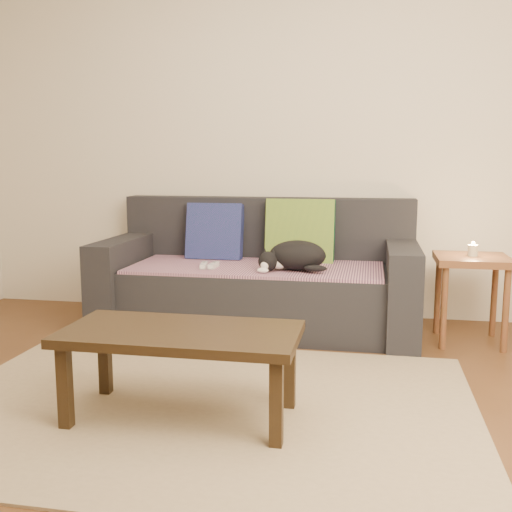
# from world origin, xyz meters

# --- Properties ---
(ground) EXTENTS (4.50, 4.50, 0.00)m
(ground) POSITION_xyz_m (0.00, 0.00, 0.00)
(ground) COLOR brown
(ground) RESTS_ON ground
(back_wall) EXTENTS (4.50, 0.04, 2.60)m
(back_wall) POSITION_xyz_m (0.00, 2.00, 1.30)
(back_wall) COLOR beige
(back_wall) RESTS_ON ground
(sofa) EXTENTS (2.10, 0.94, 0.87)m
(sofa) POSITION_xyz_m (0.00, 1.57, 0.31)
(sofa) COLOR #232328
(sofa) RESTS_ON ground
(throw_blanket) EXTENTS (1.66, 0.74, 0.02)m
(throw_blanket) POSITION_xyz_m (0.00, 1.48, 0.43)
(throw_blanket) COLOR #412547
(throw_blanket) RESTS_ON sofa
(cushion_navy) EXTENTS (0.40, 0.18, 0.41)m
(cushion_navy) POSITION_xyz_m (-0.35, 1.74, 0.63)
(cushion_navy) COLOR #12264F
(cushion_navy) RESTS_ON throw_blanket
(cushion_green) EXTENTS (0.47, 0.19, 0.49)m
(cushion_green) POSITION_xyz_m (0.26, 1.74, 0.63)
(cushion_green) COLOR #0B462B
(cushion_green) RESTS_ON throw_blanket
(cat) EXTENTS (0.45, 0.33, 0.19)m
(cat) POSITION_xyz_m (0.27, 1.36, 0.53)
(cat) COLOR black
(cat) RESTS_ON throw_blanket
(wii_remote_a) EXTENTS (0.06, 0.15, 0.03)m
(wii_remote_a) POSITION_xyz_m (-0.33, 1.34, 0.46)
(wii_remote_a) COLOR white
(wii_remote_a) RESTS_ON throw_blanket
(wii_remote_b) EXTENTS (0.04, 0.15, 0.03)m
(wii_remote_b) POSITION_xyz_m (-0.26, 1.35, 0.46)
(wii_remote_b) COLOR white
(wii_remote_b) RESTS_ON throw_blanket
(side_table) EXTENTS (0.44, 0.44, 0.55)m
(side_table) POSITION_xyz_m (1.36, 1.45, 0.45)
(side_table) COLOR brown
(side_table) RESTS_ON ground
(candle) EXTENTS (0.06, 0.06, 0.09)m
(candle) POSITION_xyz_m (1.36, 1.45, 0.59)
(candle) COLOR beige
(candle) RESTS_ON side_table
(rug) EXTENTS (2.50, 1.80, 0.01)m
(rug) POSITION_xyz_m (0.00, 0.15, 0.01)
(rug) COLOR tan
(rug) RESTS_ON ground
(coffee_table) EXTENTS (1.02, 0.51, 0.41)m
(coffee_table) POSITION_xyz_m (-0.05, 0.01, 0.36)
(coffee_table) COLOR black
(coffee_table) RESTS_ON rug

